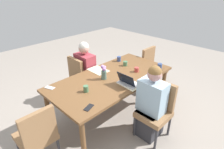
# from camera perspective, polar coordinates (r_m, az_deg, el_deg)

# --- Properties ---
(ground_plane) EXTENTS (10.00, 10.00, 0.00)m
(ground_plane) POSITION_cam_1_polar(r_m,az_deg,el_deg) (3.52, -0.00, -11.79)
(ground_plane) COLOR gray
(dining_table) EXTENTS (2.14, 1.05, 0.76)m
(dining_table) POSITION_cam_1_polar(r_m,az_deg,el_deg) (3.14, -0.00, -1.98)
(dining_table) COLOR brown
(dining_table) RESTS_ON ground_plane
(chair_far_left_near) EXTENTS (0.44, 0.44, 0.90)m
(chair_far_left_near) POSITION_cam_1_polar(r_m,az_deg,el_deg) (3.76, -9.52, -0.36)
(chair_far_left_near) COLOR olive
(chair_far_left_near) RESTS_ON ground_plane
(person_far_left_near) EXTENTS (0.36, 0.40, 1.19)m
(person_far_left_near) POSITION_cam_1_polar(r_m,az_deg,el_deg) (3.75, -8.09, 0.09)
(person_far_left_near) COLOR #2D2D33
(person_far_left_near) RESTS_ON ground_plane
(chair_near_left_mid) EXTENTS (0.44, 0.44, 0.90)m
(chair_near_left_mid) POSITION_cam_1_polar(r_m,az_deg,el_deg) (2.91, 13.64, -9.87)
(chair_near_left_mid) COLOR olive
(chair_near_left_mid) RESTS_ON ground_plane
(person_near_left_mid) EXTENTS (0.36, 0.40, 1.19)m
(person_near_left_mid) POSITION_cam_1_polar(r_m,az_deg,el_deg) (2.86, 11.87, -9.64)
(person_near_left_mid) COLOR #2D2D33
(person_near_left_mid) RESTS_ON ground_plane
(chair_head_right_left_far) EXTENTS (0.44, 0.44, 0.90)m
(chair_head_right_left_far) POSITION_cam_1_polar(r_m,az_deg,el_deg) (4.21, 12.22, 2.49)
(chair_head_right_left_far) COLOR olive
(chair_head_right_left_far) RESTS_ON ground_plane
(chair_head_left_right_near) EXTENTS (0.44, 0.44, 0.90)m
(chair_head_left_right_near) POSITION_cam_1_polar(r_m,az_deg,el_deg) (2.60, -22.07, -16.69)
(chair_head_left_right_near) COLOR olive
(chair_head_left_right_near) RESTS_ON ground_plane
(flower_vase) EXTENTS (0.09, 0.10, 0.25)m
(flower_vase) POSITION_cam_1_polar(r_m,az_deg,el_deg) (3.00, -2.56, 0.69)
(flower_vase) COLOR #4C6B60
(flower_vase) RESTS_ON dining_table
(placemat_far_left_near) EXTENTS (0.26, 0.36, 0.00)m
(placemat_far_left_near) POSITION_cam_1_polar(r_m,az_deg,el_deg) (3.35, -4.27, 1.34)
(placemat_far_left_near) COLOR beige
(placemat_far_left_near) RESTS_ON dining_table
(placemat_near_left_mid) EXTENTS (0.29, 0.38, 0.00)m
(placemat_near_left_mid) POSITION_cam_1_polar(r_m,az_deg,el_deg) (2.91, 5.44, -2.99)
(placemat_near_left_mid) COLOR beige
(placemat_near_left_mid) RESTS_ON dining_table
(laptop_near_left_mid) EXTENTS (0.22, 0.32, 0.20)m
(laptop_near_left_mid) POSITION_cam_1_polar(r_m,az_deg,el_deg) (2.88, 4.92, -2.34)
(laptop_near_left_mid) COLOR silver
(laptop_near_left_mid) RESTS_ON dining_table
(coffee_mug_near_left) EXTENTS (0.08, 0.08, 0.11)m
(coffee_mug_near_left) POSITION_cam_1_polar(r_m,az_deg,el_deg) (3.47, 14.45, 2.41)
(coffee_mug_near_left) COLOR #33477A
(coffee_mug_near_left) RESTS_ON dining_table
(coffee_mug_near_right) EXTENTS (0.08, 0.08, 0.08)m
(coffee_mug_near_right) POSITION_cam_1_polar(r_m,az_deg,el_deg) (3.30, 7.57, 1.51)
(coffee_mug_near_right) COLOR #AD3D38
(coffee_mug_near_right) RESTS_ON dining_table
(coffee_mug_centre_left) EXTENTS (0.08, 0.08, 0.08)m
(coffee_mug_centre_left) POSITION_cam_1_polar(r_m,az_deg,el_deg) (3.52, 4.11, 3.40)
(coffee_mug_centre_left) COLOR #47704C
(coffee_mug_centre_left) RESTS_ON dining_table
(coffee_mug_centre_right) EXTENTS (0.08, 0.08, 0.10)m
(coffee_mug_centre_right) POSITION_cam_1_polar(r_m,az_deg,el_deg) (2.71, -8.03, -4.37)
(coffee_mug_centre_right) COLOR #47704C
(coffee_mug_centre_right) RESTS_ON dining_table
(coffee_mug_far_left) EXTENTS (0.08, 0.08, 0.10)m
(coffee_mug_far_left) POSITION_cam_1_polar(r_m,az_deg,el_deg) (3.71, 2.14, 4.84)
(coffee_mug_far_left) COLOR #33477A
(coffee_mug_far_left) RESTS_ON dining_table
(phone_black) EXTENTS (0.16, 0.11, 0.01)m
(phone_black) POSITION_cam_1_polar(r_m,az_deg,el_deg) (2.41, -7.17, -10.04)
(phone_black) COLOR black
(phone_black) RESTS_ON dining_table
(phone_silver) EXTENTS (0.12, 0.17, 0.01)m
(phone_silver) POSITION_cam_1_polar(r_m,az_deg,el_deg) (2.95, -18.65, -3.86)
(phone_silver) COLOR silver
(phone_silver) RESTS_ON dining_table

